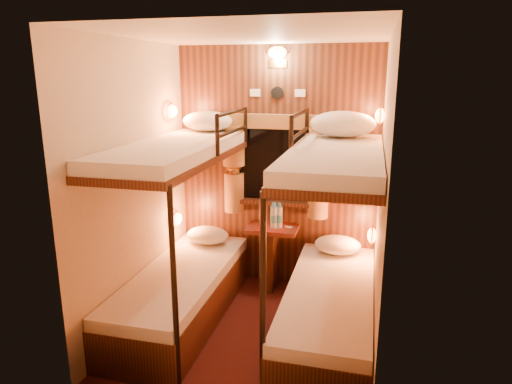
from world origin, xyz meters
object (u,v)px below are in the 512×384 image
(bunk_left, at_px, (181,259))
(bottle_left, at_px, (274,217))
(bunk_right, at_px, (331,274))
(bottle_right, at_px, (279,217))
(table, at_px, (272,249))

(bunk_left, xyz_separation_m, bottle_left, (0.67, 0.75, 0.20))
(bunk_right, height_order, bottle_right, bunk_right)
(bunk_right, distance_m, bottle_left, 1.00)
(table, bearing_deg, bunk_left, -129.67)
(bunk_right, bearing_deg, bottle_right, 127.02)
(bunk_right, distance_m, table, 1.02)
(bunk_left, height_order, table, bunk_left)
(table, bearing_deg, bunk_right, -50.33)
(table, relative_size, bottle_right, 2.57)
(bunk_left, relative_size, bunk_right, 1.00)
(bottle_right, bearing_deg, bunk_left, -132.86)
(bunk_right, xyz_separation_m, table, (-0.65, 0.78, -0.14))
(bunk_left, distance_m, bunk_right, 1.30)
(bunk_left, relative_size, table, 2.90)
(bunk_left, xyz_separation_m, bunk_right, (1.30, 0.00, 0.00))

